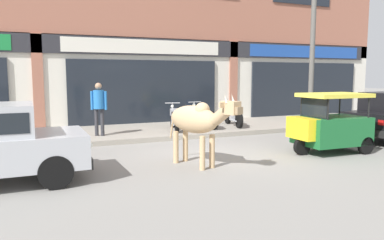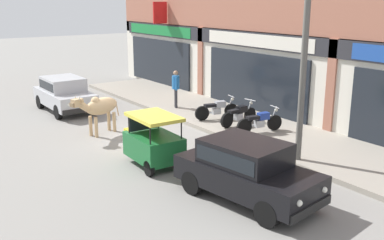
{
  "view_description": "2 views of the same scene",
  "coord_description": "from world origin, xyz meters",
  "px_view_note": "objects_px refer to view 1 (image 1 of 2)",
  "views": [
    {
      "loc": [
        -4.13,
        -8.26,
        1.97
      ],
      "look_at": [
        -0.1,
        1.0,
        0.76
      ],
      "focal_mm": 35.0,
      "sensor_mm": 36.0,
      "label": 1
    },
    {
      "loc": [
        13.6,
        -7.18,
        4.69
      ],
      "look_at": [
        2.02,
        1.0,
        0.86
      ],
      "focal_mm": 42.0,
      "sensor_mm": 36.0,
      "label": 2
    }
  ],
  "objects_px": {
    "auto_rickshaw": "(329,127)",
    "utility_pole": "(313,38)",
    "motorcycle_0": "(175,118)",
    "motorcycle_1": "(203,116)",
    "cow": "(197,120)",
    "pedestrian": "(99,103)",
    "motorcycle_2": "(233,115)"
  },
  "relations": [
    {
      "from": "auto_rickshaw",
      "to": "utility_pole",
      "type": "xyz_separation_m",
      "value": [
        2.41,
        3.49,
        2.66
      ]
    },
    {
      "from": "motorcycle_0",
      "to": "motorcycle_1",
      "type": "xyz_separation_m",
      "value": [
        1.13,
        0.14,
        0.0
      ]
    },
    {
      "from": "utility_pole",
      "to": "motorcycle_1",
      "type": "bearing_deg",
      "value": 164.76
    },
    {
      "from": "cow",
      "to": "motorcycle_0",
      "type": "bearing_deg",
      "value": 75.21
    },
    {
      "from": "pedestrian",
      "to": "utility_pole",
      "type": "relative_size",
      "value": 0.25
    },
    {
      "from": "cow",
      "to": "auto_rickshaw",
      "type": "xyz_separation_m",
      "value": [
        3.7,
        -0.02,
        -0.35
      ]
    },
    {
      "from": "cow",
      "to": "motorcycle_0",
      "type": "distance_m",
      "value": 4.54
    },
    {
      "from": "cow",
      "to": "pedestrian",
      "type": "bearing_deg",
      "value": 108.49
    },
    {
      "from": "auto_rickshaw",
      "to": "utility_pole",
      "type": "bearing_deg",
      "value": 55.34
    },
    {
      "from": "motorcycle_2",
      "to": "utility_pole",
      "type": "xyz_separation_m",
      "value": [
        2.65,
        -0.99,
        2.78
      ]
    },
    {
      "from": "motorcycle_1",
      "to": "pedestrian",
      "type": "bearing_deg",
      "value": -173.85
    },
    {
      "from": "motorcycle_2",
      "to": "motorcycle_0",
      "type": "bearing_deg",
      "value": -177.74
    },
    {
      "from": "pedestrian",
      "to": "motorcycle_0",
      "type": "bearing_deg",
      "value": 5.78
    },
    {
      "from": "auto_rickshaw",
      "to": "motorcycle_2",
      "type": "relative_size",
      "value": 1.12
    },
    {
      "from": "motorcycle_0",
      "to": "cow",
      "type": "bearing_deg",
      "value": -104.79
    },
    {
      "from": "auto_rickshaw",
      "to": "motorcycle_1",
      "type": "distance_m",
      "value": 4.75
    },
    {
      "from": "cow",
      "to": "auto_rickshaw",
      "type": "distance_m",
      "value": 3.72
    },
    {
      "from": "auto_rickshaw",
      "to": "pedestrian",
      "type": "height_order",
      "value": "pedestrian"
    },
    {
      "from": "auto_rickshaw",
      "to": "motorcycle_1",
      "type": "relative_size",
      "value": 1.11
    },
    {
      "from": "auto_rickshaw",
      "to": "pedestrian",
      "type": "xyz_separation_m",
      "value": [
        -5.08,
        4.13,
        0.47
      ]
    },
    {
      "from": "pedestrian",
      "to": "utility_pole",
      "type": "height_order",
      "value": "utility_pole"
    },
    {
      "from": "utility_pole",
      "to": "auto_rickshaw",
      "type": "bearing_deg",
      "value": -124.66
    },
    {
      "from": "cow",
      "to": "motorcycle_1",
      "type": "xyz_separation_m",
      "value": [
        2.29,
        4.51,
        -0.47
      ]
    },
    {
      "from": "motorcycle_0",
      "to": "pedestrian",
      "type": "height_order",
      "value": "pedestrian"
    },
    {
      "from": "motorcycle_2",
      "to": "auto_rickshaw",
      "type": "bearing_deg",
      "value": -86.88
    },
    {
      "from": "pedestrian",
      "to": "motorcycle_2",
      "type": "bearing_deg",
      "value": 4.1
    },
    {
      "from": "motorcycle_0",
      "to": "motorcycle_1",
      "type": "distance_m",
      "value": 1.14
    },
    {
      "from": "cow",
      "to": "motorcycle_0",
      "type": "height_order",
      "value": "cow"
    },
    {
      "from": "motorcycle_0",
      "to": "pedestrian",
      "type": "xyz_separation_m",
      "value": [
        -2.53,
        -0.26,
        0.6
      ]
    },
    {
      "from": "cow",
      "to": "motorcycle_1",
      "type": "bearing_deg",
      "value": 63.1
    },
    {
      "from": "motorcycle_2",
      "to": "motorcycle_1",
      "type": "bearing_deg",
      "value": 177.65
    },
    {
      "from": "cow",
      "to": "utility_pole",
      "type": "distance_m",
      "value": 7.4
    }
  ]
}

